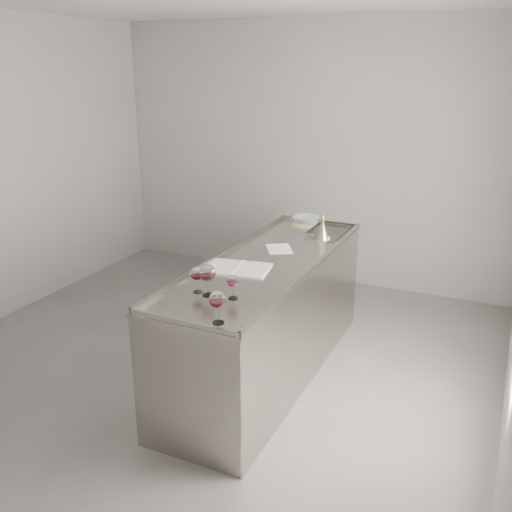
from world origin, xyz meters
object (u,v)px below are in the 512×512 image
at_px(counter, 267,318).
at_px(wine_funnel, 323,231).
at_px(wine_glass_right, 218,300).
at_px(wine_glass_small, 233,282).
at_px(wine_glass_left, 208,274).
at_px(wine_glass_middle, 197,274).
at_px(ceramic_bowl, 306,219).
at_px(notebook, 237,268).

distance_m(counter, wine_funnel, 0.92).
bearing_deg(wine_glass_right, wine_glass_small, 103.87).
distance_m(wine_glass_left, wine_glass_right, 0.42).
distance_m(counter, wine_glass_small, 0.94).
distance_m(wine_glass_right, wine_glass_small, 0.36).
height_order(wine_glass_middle, ceramic_bowl, wine_glass_middle).
bearing_deg(ceramic_bowl, wine_glass_right, -82.93).
bearing_deg(wine_glass_left, wine_glass_right, -52.39).
bearing_deg(wine_glass_middle, wine_glass_left, -10.97).
relative_size(wine_glass_middle, notebook, 0.35).
height_order(wine_glass_right, ceramic_bowl, wine_glass_right).
xyz_separation_m(wine_glass_left, wine_glass_middle, (-0.09, 0.02, -0.02)).
distance_m(wine_glass_middle, wine_funnel, 1.51).
height_order(wine_glass_left, ceramic_bowl, wine_glass_left).
relative_size(wine_glass_small, ceramic_bowl, 0.68).
relative_size(wine_glass_left, wine_glass_right, 1.04).
relative_size(counter, wine_funnel, 11.27).
distance_m(counter, wine_glass_right, 1.25).
distance_m(counter, wine_glass_middle, 0.96).
relative_size(wine_glass_left, notebook, 0.42).
relative_size(counter, wine_glass_left, 11.58).
xyz_separation_m(counter, notebook, (-0.13, -0.24, 0.47)).
height_order(wine_glass_middle, wine_glass_right, wine_glass_right).
relative_size(wine_glass_small, wine_funnel, 0.73).
bearing_deg(wine_glass_small, notebook, 113.83).
bearing_deg(ceramic_bowl, wine_glass_left, -89.57).
height_order(wine_glass_small, ceramic_bowl, wine_glass_small).
xyz_separation_m(wine_glass_left, ceramic_bowl, (-0.01, 1.83, -0.10)).
xyz_separation_m(counter, wine_funnel, (0.19, 0.73, 0.53)).
bearing_deg(wine_funnel, wine_glass_small, -93.88).
height_order(wine_glass_left, wine_glass_middle, wine_glass_left).
relative_size(notebook, wine_funnel, 2.32).
relative_size(wine_glass_right, ceramic_bowl, 0.86).
height_order(wine_glass_left, wine_funnel, wine_funnel).
distance_m(wine_glass_small, notebook, 0.55).
relative_size(counter, wine_glass_right, 12.09).
distance_m(wine_glass_left, wine_glass_middle, 0.09).
bearing_deg(wine_glass_small, wine_glass_left, -172.54).
bearing_deg(wine_glass_middle, wine_glass_right, -45.38).
xyz_separation_m(counter, ceramic_bowl, (-0.09, 1.08, 0.52)).
distance_m(wine_glass_left, notebook, 0.53).
height_order(ceramic_bowl, wine_funnel, wine_funnel).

